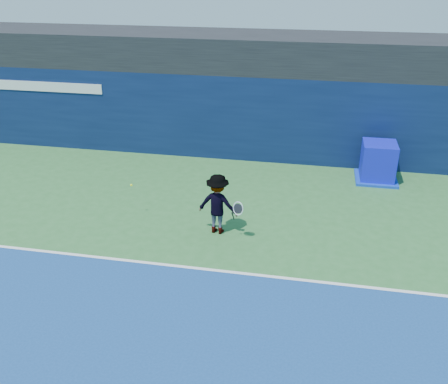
% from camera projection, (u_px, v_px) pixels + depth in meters
% --- Properties ---
extents(ground, '(80.00, 80.00, 0.00)m').
position_uv_depth(ground, '(136.00, 357.00, 9.19)').
color(ground, '#306B33').
rests_on(ground, ground).
extents(baseline, '(24.00, 0.10, 0.01)m').
position_uv_depth(baseline, '(179.00, 266.00, 11.85)').
color(baseline, white).
rests_on(baseline, ground).
extents(stadium_band, '(36.00, 3.00, 1.20)m').
position_uv_depth(stadium_band, '(240.00, 51.00, 17.84)').
color(stadium_band, black).
rests_on(stadium_band, back_wall_assembly).
extents(back_wall_assembly, '(36.00, 1.03, 3.00)m').
position_uv_depth(back_wall_assembly, '(234.00, 116.00, 17.86)').
color(back_wall_assembly, '#0B193E').
rests_on(back_wall_assembly, ground).
extents(equipment_cart, '(1.33, 1.33, 1.27)m').
position_uv_depth(equipment_cart, '(378.00, 163.00, 16.21)').
color(equipment_cart, '#0D13C3').
rests_on(equipment_cart, ground).
extents(tennis_player, '(1.31, 0.75, 1.64)m').
position_uv_depth(tennis_player, '(218.00, 204.00, 13.01)').
color(tennis_player, silver).
rests_on(tennis_player, ground).
extents(tennis_ball, '(0.06, 0.06, 0.06)m').
position_uv_depth(tennis_ball, '(131.00, 185.00, 13.84)').
color(tennis_ball, '#EEF91B').
rests_on(tennis_ball, ground).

